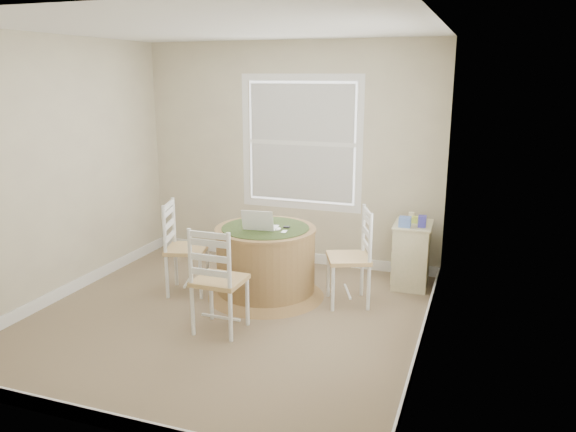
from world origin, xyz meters
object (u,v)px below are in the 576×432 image
(chair_near, at_px, (220,280))
(corner_chest, at_px, (411,255))
(round_table, at_px, (266,259))
(chair_right, at_px, (348,258))
(chair_left, at_px, (187,248))
(laptop, at_px, (260,226))

(chair_near, relative_size, corner_chest, 1.37)
(round_table, bearing_deg, chair_right, 1.01)
(round_table, xyz_separation_m, corner_chest, (1.36, 0.79, -0.05))
(round_table, distance_m, chair_right, 0.85)
(chair_left, bearing_deg, round_table, -94.16)
(chair_left, distance_m, laptop, 0.83)
(chair_near, bearing_deg, corner_chest, -130.06)
(chair_left, xyz_separation_m, chair_near, (0.73, -0.71, 0.00))
(chair_near, xyz_separation_m, chair_right, (0.92, 0.97, 0.00))
(chair_left, height_order, laptop, chair_left)
(laptop, bearing_deg, round_table, -126.65)
(chair_left, distance_m, chair_right, 1.67)
(laptop, bearing_deg, chair_left, 2.20)
(corner_chest, bearing_deg, chair_right, -128.83)
(round_table, distance_m, chair_near, 0.89)
(round_table, xyz_separation_m, chair_left, (-0.81, -0.18, 0.08))
(chair_left, xyz_separation_m, corner_chest, (2.17, 0.97, -0.13))
(chair_right, relative_size, laptop, 2.74)
(round_table, xyz_separation_m, laptop, (-0.03, -0.06, 0.36))
(chair_near, bearing_deg, chair_right, -132.73)
(chair_right, distance_m, corner_chest, 0.88)
(laptop, bearing_deg, chair_right, -177.22)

